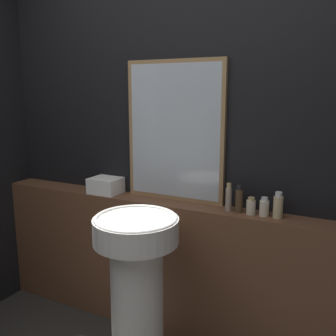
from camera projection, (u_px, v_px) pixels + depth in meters
The scene contains 10 objects.
wall_back at pixel (170, 146), 2.46m from camera, with size 8.00×0.06×2.50m.
vanity_counter at pixel (162, 266), 2.51m from camera, with size 2.53×0.19×0.91m.
pedestal_sink at pixel (137, 286), 2.04m from camera, with size 0.46×0.46×0.96m.
mirror at pixel (175, 132), 2.37m from camera, with size 0.67×0.03×0.89m.
towel_stack at pixel (106, 185), 2.61m from camera, with size 0.21×0.17×0.11m.
shampoo_bottle at pixel (229, 198), 2.21m from camera, with size 0.04×0.04×0.17m.
conditioner_bottle at pixel (239, 200), 2.18m from camera, with size 0.04×0.04×0.17m.
lotion_bottle at pixel (251, 206), 2.16m from camera, with size 0.05×0.05×0.10m.
body_wash_bottle at pixel (264, 207), 2.12m from camera, with size 0.05×0.05×0.11m.
hand_soap_bottle at pixel (278, 206), 2.08m from camera, with size 0.05×0.05×0.15m.
Camera 1 is at (1.09, -0.64, 1.60)m, focal length 40.00 mm.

